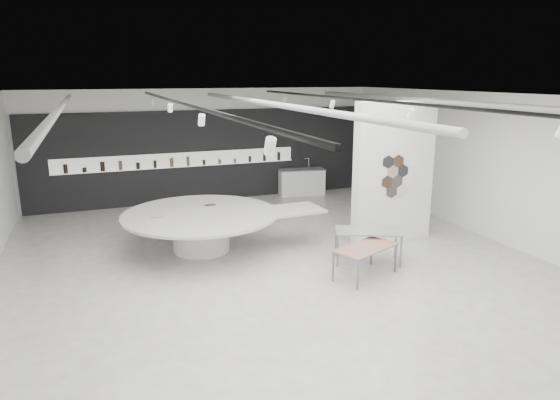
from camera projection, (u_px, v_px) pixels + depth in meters
name	position (u px, v px, depth m)	size (l,w,h in m)	color
room	(276.00, 179.00, 10.60)	(12.02, 14.02, 3.82)	beige
back_wall_display	(206.00, 156.00, 17.03)	(11.80, 0.27, 3.10)	black
partition_column	(394.00, 172.00, 12.81)	(2.20, 0.38, 3.60)	white
display_island	(204.00, 226.00, 12.25)	(5.00, 3.98, 0.97)	white
sample_table_wood	(366.00, 249.00, 10.61)	(1.61, 1.23, 0.67)	#9D6851
sample_table_stone	(368.00, 233.00, 11.45)	(1.67, 1.28, 0.77)	gray
kitchen_counter	(302.00, 182.00, 18.08)	(1.73, 0.87, 1.30)	white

